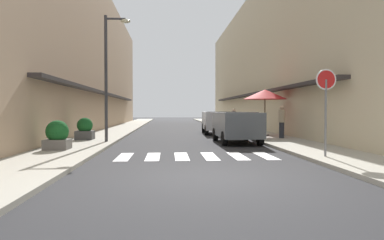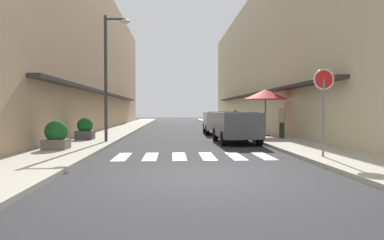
% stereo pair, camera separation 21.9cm
% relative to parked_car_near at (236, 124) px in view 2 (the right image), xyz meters
% --- Properties ---
extents(ground_plane, '(107.40, 107.40, 0.00)m').
position_rel_parked_car_near_xyz_m(ground_plane, '(-2.31, 10.62, -0.92)').
color(ground_plane, '#2B2B2D').
extents(sidewalk_left, '(2.49, 68.34, 0.12)m').
position_rel_parked_car_near_xyz_m(sidewalk_left, '(-6.92, 10.62, -0.86)').
color(sidewalk_left, '#ADA899').
rests_on(sidewalk_left, ground_plane).
extents(sidewalk_right, '(2.49, 68.34, 0.12)m').
position_rel_parked_car_near_xyz_m(sidewalk_right, '(2.30, 10.62, -0.86)').
color(sidewalk_right, '#ADA899').
rests_on(sidewalk_right, ground_plane).
extents(building_row_left, '(5.50, 45.94, 11.32)m').
position_rel_parked_car_near_xyz_m(building_row_left, '(-10.66, 12.06, 4.74)').
color(building_row_left, tan).
rests_on(building_row_left, ground_plane).
extents(building_row_right, '(5.50, 45.94, 11.12)m').
position_rel_parked_car_near_xyz_m(building_row_right, '(6.04, 12.06, 4.63)').
color(building_row_right, beige).
rests_on(building_row_right, ground_plane).
extents(crosswalk, '(5.20, 2.20, 0.01)m').
position_rel_parked_car_near_xyz_m(crosswalk, '(-2.31, -5.03, -0.92)').
color(crosswalk, silver).
rests_on(crosswalk, ground_plane).
extents(parked_car_near, '(1.84, 4.31, 1.47)m').
position_rel_parked_car_near_xyz_m(parked_car_near, '(0.00, 0.00, 0.00)').
color(parked_car_near, '#4C5156').
rests_on(parked_car_near, ground_plane).
extents(parked_car_mid, '(1.91, 4.27, 1.47)m').
position_rel_parked_car_near_xyz_m(parked_car_mid, '(0.00, 6.78, -0.00)').
color(parked_car_mid, silver).
rests_on(parked_car_mid, ground_plane).
extents(round_street_sign, '(0.65, 0.07, 2.71)m').
position_rel_parked_car_near_xyz_m(round_street_sign, '(1.65, -6.18, 1.27)').
color(round_street_sign, slate).
rests_on(round_street_sign, sidewalk_right).
extents(street_lamp, '(1.19, 0.28, 5.76)m').
position_rel_parked_car_near_xyz_m(street_lamp, '(-5.89, -0.18, 2.69)').
color(street_lamp, '#38383D').
rests_on(street_lamp, sidewalk_left).
extents(cafe_umbrella, '(2.47, 2.47, 2.61)m').
position_rel_parked_car_near_xyz_m(cafe_umbrella, '(2.22, 3.14, 1.52)').
color(cafe_umbrella, '#262626').
rests_on(cafe_umbrella, sidewalk_right).
extents(planter_corner, '(0.86, 0.86, 1.07)m').
position_rel_parked_car_near_xyz_m(planter_corner, '(-7.29, -3.53, -0.30)').
color(planter_corner, slate).
rests_on(planter_corner, sidewalk_left).
extents(planter_midblock, '(0.83, 0.83, 1.07)m').
position_rel_parked_car_near_xyz_m(planter_midblock, '(-7.31, 1.07, -0.30)').
color(planter_midblock, '#4C4C4C').
rests_on(planter_midblock, sidewalk_left).
extents(pedestrian_walking_near, '(0.34, 0.34, 1.67)m').
position_rel_parked_car_near_xyz_m(pedestrian_walking_near, '(2.61, 1.28, 0.08)').
color(pedestrian_walking_near, '#282B33').
rests_on(pedestrian_walking_near, sidewalk_right).
extents(pedestrian_walking_far, '(0.34, 0.34, 1.55)m').
position_rel_parked_car_near_xyz_m(pedestrian_walking_far, '(1.56, 9.30, 0.01)').
color(pedestrian_walking_far, '#282B33').
rests_on(pedestrian_walking_far, sidewalk_right).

